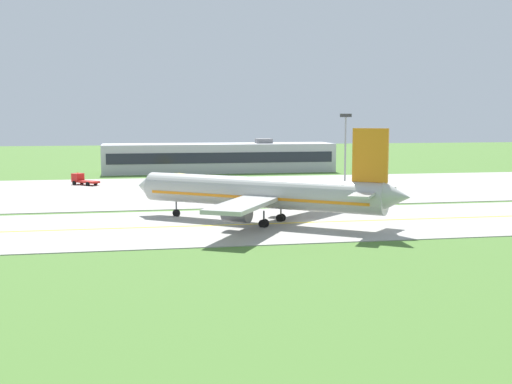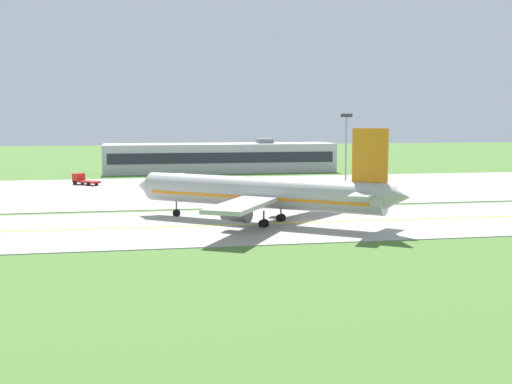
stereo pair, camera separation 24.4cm
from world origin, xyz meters
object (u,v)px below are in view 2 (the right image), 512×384
service_truck_baggage (177,179)px  apron_light_mast (346,140)px  airplane_lead (262,193)px  service_truck_fuel (83,179)px

service_truck_baggage → apron_light_mast: (34.70, -2.86, 7.79)m
apron_light_mast → service_truck_baggage: bearing=175.3°
airplane_lead → apron_light_mast: 54.10m
service_truck_fuel → apron_light_mast: 55.16m
service_truck_baggage → apron_light_mast: bearing=-4.7°
service_truck_baggage → service_truck_fuel: (-19.09, 6.27, -0.35)m
airplane_lead → apron_light_mast: (27.02, 46.58, 5.19)m
airplane_lead → service_truck_fuel: (-26.77, 55.70, -2.95)m
airplane_lead → apron_light_mast: apron_light_mast is taller
airplane_lead → service_truck_fuel: bearing=115.7°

